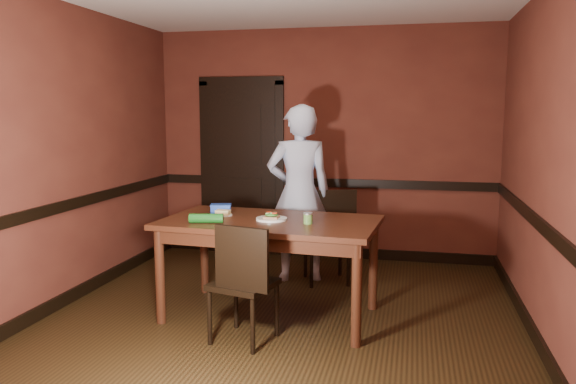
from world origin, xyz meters
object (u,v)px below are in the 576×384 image
at_px(person, 299,193).
at_px(sandwich_plate, 272,218).
at_px(chair_near, 243,282).
at_px(dining_table, 270,268).
at_px(food_tub, 221,208).
at_px(cheese_saucer, 223,213).
at_px(sauce_jar, 308,218).
at_px(chair_far, 327,237).

distance_m(person, sandwich_plate, 1.11).
bearing_deg(chair_near, dining_table, -83.00).
relative_size(dining_table, food_tub, 8.58).
relative_size(chair_near, cheese_saucer, 5.77).
relative_size(sauce_jar, cheese_saucer, 0.56).
xyz_separation_m(sauce_jar, food_tub, (-0.86, 0.32, -0.01)).
bearing_deg(food_tub, person, 44.30).
height_order(dining_table, sauce_jar, sauce_jar).
bearing_deg(cheese_saucer, chair_near, -59.47).
distance_m(chair_near, food_tub, 0.98).
bearing_deg(person, cheese_saucer, 46.71).
bearing_deg(dining_table, person, 92.97).
distance_m(person, food_tub, 1.03).
xyz_separation_m(dining_table, food_tub, (-0.51, 0.22, 0.46)).
distance_m(sandwich_plate, sauce_jar, 0.34).
height_order(chair_far, sandwich_plate, chair_far).
distance_m(dining_table, sauce_jar, 0.59).
bearing_deg(person, food_tub, 40.40).
height_order(chair_near, food_tub, chair_near).
xyz_separation_m(cheese_saucer, food_tub, (-0.06, 0.13, 0.02)).
bearing_deg(chair_far, food_tub, -154.33).
xyz_separation_m(sandwich_plate, cheese_saucer, (-0.46, 0.10, 0.00)).
bearing_deg(chair_near, sauce_jar, -118.18).
bearing_deg(sandwich_plate, chair_far, 74.38).
height_order(chair_near, sauce_jar, sauce_jar).
bearing_deg(person, chair_far, 156.90).
bearing_deg(sandwich_plate, food_tub, 156.61).
relative_size(chair_far, person, 0.51).
xyz_separation_m(chair_far, sauce_jar, (0.03, -1.17, 0.42)).
relative_size(sandwich_plate, sauce_jar, 2.87).
bearing_deg(cheese_saucer, chair_far, 52.08).
bearing_deg(chair_far, sandwich_plate, -125.76).
bearing_deg(dining_table, food_tub, 160.75).
height_order(person, cheese_saucer, person).
relative_size(chair_far, sandwich_plate, 3.58).
bearing_deg(sauce_jar, dining_table, 163.82).
distance_m(chair_near, sandwich_plate, 0.68).
xyz_separation_m(chair_near, sandwich_plate, (0.08, 0.55, 0.39)).
relative_size(dining_table, sandwich_plate, 6.86).
height_order(sauce_jar, food_tub, sauce_jar).
bearing_deg(sauce_jar, person, 104.94).
relative_size(chair_near, sandwich_plate, 3.55).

